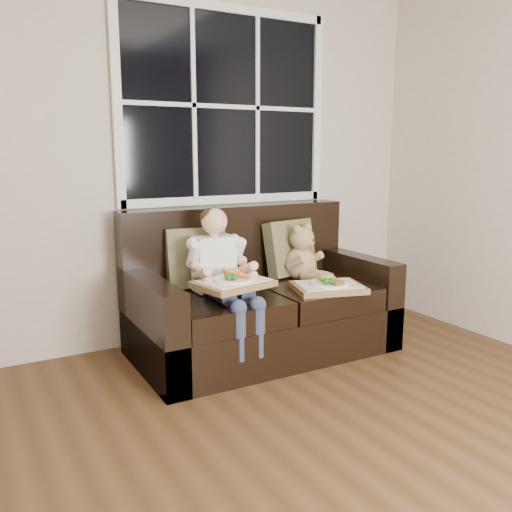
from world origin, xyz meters
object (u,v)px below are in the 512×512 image
tray_right (328,286)px  teddy_bear (302,256)px  tray_left (233,282)px  loveseat (258,305)px  child (221,266)px

tray_right → teddy_bear: bearing=99.3°
tray_right → tray_left: bearing=-168.6°
teddy_bear → loveseat: bearing=165.3°
child → teddy_bear: child is taller
tray_left → teddy_bear: bearing=12.7°
child → tray_right: size_ratio=1.62×
loveseat → tray_right: size_ratio=3.29×
teddy_bear → tray_right: teddy_bear is taller
tray_left → tray_right: size_ratio=0.94×
child → tray_left: 0.19m
teddy_bear → tray_left: size_ratio=0.83×
child → tray_right: child is taller
loveseat → teddy_bear: size_ratio=4.21×
tray_right → child: bearing=176.5°
teddy_bear → tray_right: 0.40m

